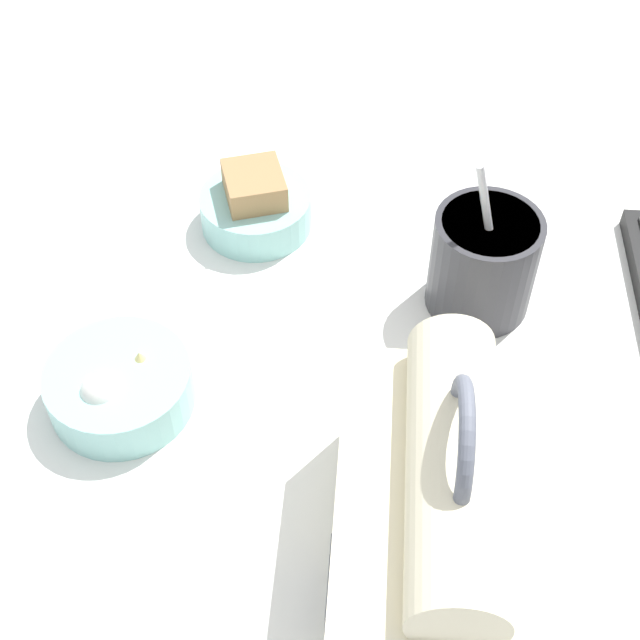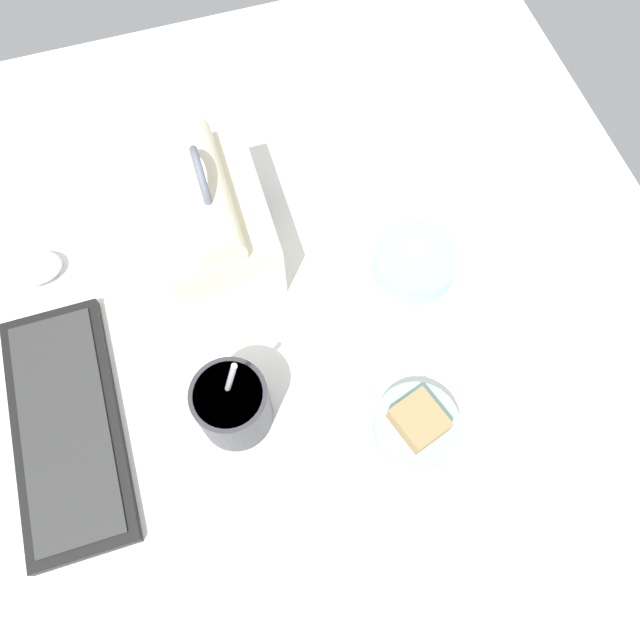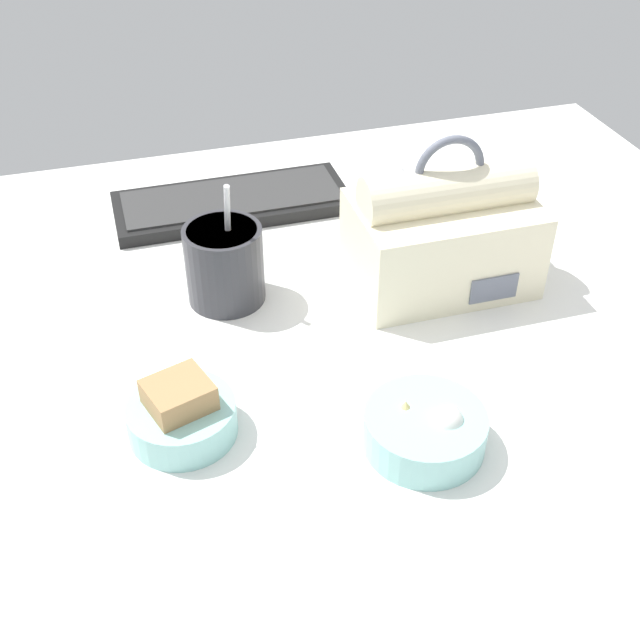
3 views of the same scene
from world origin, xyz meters
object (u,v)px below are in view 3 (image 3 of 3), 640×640
Objects in this scene: lunch_bag at (443,234)px; keyboard at (232,202)px; soup_cup at (224,263)px; computer_mouse at (388,174)px; bento_bowl_sandwich at (181,415)px; bento_bowl_snacks at (425,429)px.

keyboard is at bearing 130.11° from lunch_bag.
lunch_bag is at bearing -8.57° from soup_cup.
computer_mouse reaches higher than keyboard.
lunch_bag reaches higher than soup_cup.
bento_bowl_sandwich is at bearing -112.04° from soup_cup.
computer_mouse is at bearing 83.76° from lunch_bag.
soup_cup reaches higher than keyboard.
bento_bowl_snacks reaches higher than keyboard.
lunch_bag reaches higher than computer_mouse.
bento_bowl_sandwich reaches higher than bento_bowl_snacks.
bento_bowl_sandwich is (-8.68, -21.44, -2.70)cm from soup_cup.
bento_bowl_snacks is (13.81, -29.82, -2.96)cm from soup_cup.
bento_bowl_sandwich is (-13.66, -42.82, 1.40)cm from keyboard.
soup_cup is 1.50× the size of bento_bowl_sandwich.
lunch_bag is 29.13cm from bento_bowl_snacks.
lunch_bag reaches higher than bento_bowl_sandwich.
soup_cup is 37.01cm from computer_mouse.
soup_cup is at bearing 67.96° from bento_bowl_sandwich.
keyboard is 24.27cm from computer_mouse.
keyboard is 1.54× the size of lunch_bag.
bento_bowl_snacks is at bearing -20.43° from bento_bowl_sandwich.
bento_bowl_sandwich is 57.98cm from computer_mouse.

